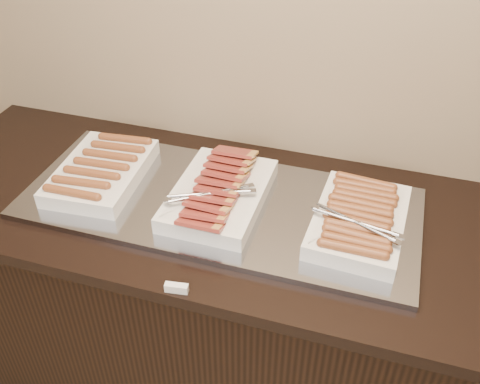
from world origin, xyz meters
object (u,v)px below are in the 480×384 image
dish_left (102,171)px  dish_center (219,193)px  counter (226,304)px  warming_tray (219,204)px  dish_right (359,220)px

dish_left → dish_center: bearing=-4.5°
counter → dish_center: dish_center is taller
warming_tray → dish_center: bearing=-55.2°
dish_center → dish_right: size_ratio=1.09×
dish_left → dish_right: size_ratio=1.03×
dish_left → warming_tray: bearing=-4.0°
warming_tray → dish_center: 0.04m
dish_left → dish_right: 0.82m
warming_tray → dish_left: (-0.40, 0.00, 0.04)m
counter → dish_center: 0.50m
dish_left → counter: bearing=-4.0°
counter → warming_tray: bearing=180.0°
counter → dish_center: bearing=-166.6°
dish_center → dish_left: bearing=179.8°
counter → dish_right: bearing=-0.5°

